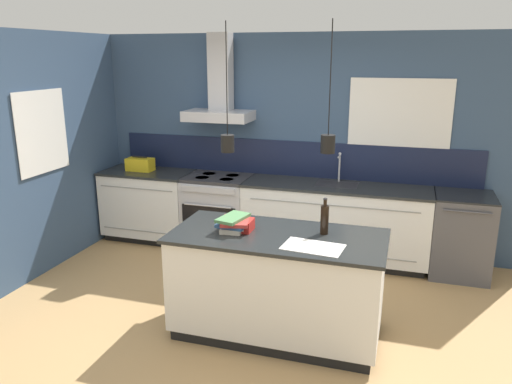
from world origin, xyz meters
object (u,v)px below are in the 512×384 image
object	(u,v)px
oven_range	(218,212)
book_stack	(234,223)
red_supply_box	(239,225)
yellow_toolbox	(140,164)
bottle_on_island	(325,219)
dishwasher	(461,235)

from	to	relation	value
oven_range	book_stack	distance (m)	2.02
red_supply_box	yellow_toolbox	world-z (taller)	yellow_toolbox
bottle_on_island	oven_range	bearing A→B (deg)	134.38
red_supply_box	bottle_on_island	bearing A→B (deg)	9.98
dishwasher	bottle_on_island	world-z (taller)	bottle_on_island
dishwasher	red_supply_box	distance (m)	2.66
oven_range	bottle_on_island	distance (m)	2.35
oven_range	book_stack	size ratio (longest dim) A/B	2.67
dishwasher	red_supply_box	bearing A→B (deg)	-137.93
dishwasher	bottle_on_island	xyz separation A→B (m)	(-1.24, -1.63, 0.58)
bottle_on_island	red_supply_box	world-z (taller)	bottle_on_island
red_supply_box	dishwasher	bearing A→B (deg)	42.07
bottle_on_island	red_supply_box	bearing A→B (deg)	-170.02
book_stack	bottle_on_island	bearing A→B (deg)	10.47
book_stack	red_supply_box	distance (m)	0.05
bottle_on_island	book_stack	world-z (taller)	bottle_on_island
oven_range	dishwasher	xyz separation A→B (m)	(2.83, 0.00, 0.00)
bottle_on_island	book_stack	distance (m)	0.76
red_supply_box	yellow_toolbox	distance (m)	2.62
oven_range	yellow_toolbox	size ratio (longest dim) A/B	2.68
yellow_toolbox	dishwasher	bearing A→B (deg)	-0.00
dishwasher	book_stack	distance (m)	2.71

